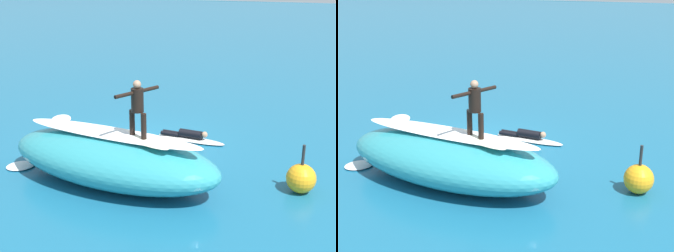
# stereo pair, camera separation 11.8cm
# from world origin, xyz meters

# --- Properties ---
(ground_plane) EXTENTS (120.00, 120.00, 0.00)m
(ground_plane) POSITION_xyz_m (0.00, 0.00, 0.00)
(ground_plane) COLOR #196084
(wave_crest) EXTENTS (6.41, 3.32, 1.36)m
(wave_crest) POSITION_xyz_m (-0.38, 2.88, 0.68)
(wave_crest) COLOR teal
(wave_crest) RESTS_ON ground_plane
(wave_foam_lip) EXTENTS (5.28, 1.57, 0.08)m
(wave_foam_lip) POSITION_xyz_m (-0.38, 2.88, 1.40)
(wave_foam_lip) COLOR white
(wave_foam_lip) RESTS_ON wave_crest
(surfboard_riding) EXTENTS (2.22, 1.49, 0.08)m
(surfboard_riding) POSITION_xyz_m (-1.18, 2.98, 1.40)
(surfboard_riding) COLOR #EAE5C6
(surfboard_riding) RESTS_ON wave_crest
(surfer_riding) EXTENTS (0.71, 1.28, 1.46)m
(surfer_riding) POSITION_xyz_m (-1.18, 2.98, 2.29)
(surfer_riding) COLOR black
(surfer_riding) RESTS_ON surfboard_riding
(surfboard_paddling) EXTENTS (2.39, 0.77, 0.10)m
(surfboard_paddling) POSITION_xyz_m (-1.50, -0.80, 0.05)
(surfboard_paddling) COLOR silver
(surfboard_paddling) RESTS_ON ground_plane
(surfer_paddling) EXTENTS (1.64, 0.45, 0.29)m
(surfer_paddling) POSITION_xyz_m (-1.37, -0.82, 0.22)
(surfer_paddling) COLOR black
(surfer_paddling) RESTS_ON surfboard_paddling
(buoy_marker) EXTENTS (0.76, 0.76, 1.30)m
(buoy_marker) POSITION_xyz_m (-5.20, 1.86, 0.39)
(buoy_marker) COLOR orange
(buoy_marker) RESTS_ON ground_plane
(foam_patch_near) EXTENTS (1.06, 1.05, 0.08)m
(foam_patch_near) POSITION_xyz_m (2.58, 2.84, 0.04)
(foam_patch_near) COLOR white
(foam_patch_near) RESTS_ON ground_plane
(foam_patch_mid) EXTENTS (1.10, 1.29, 0.14)m
(foam_patch_mid) POSITION_xyz_m (3.66, -1.24, 0.07)
(foam_patch_mid) COLOR white
(foam_patch_mid) RESTS_ON ground_plane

